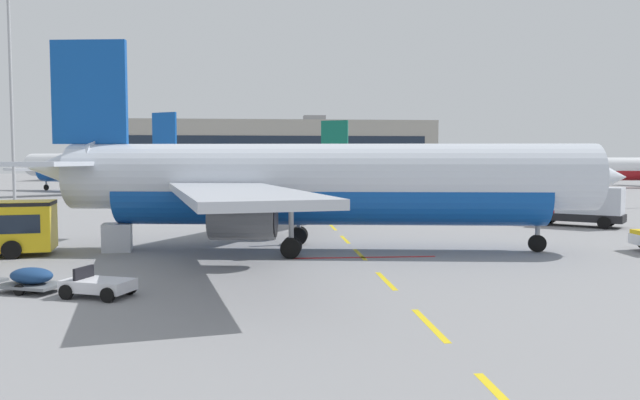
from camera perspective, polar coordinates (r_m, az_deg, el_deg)
ground at (r=57.50m, az=23.21°, el=-1.81°), size 400.00×400.00×0.00m
apron_paint_markings at (r=49.89m, az=0.95°, el=-2.30°), size 8.00×98.51×0.01m
airliner_foreground at (r=35.27m, az=-0.05°, el=1.62°), size 34.81×34.33×12.20m
airliner_mid_left at (r=107.14m, az=-19.88°, el=2.89°), size 33.54×31.46×12.59m
airliner_far_center at (r=82.46m, az=9.22°, el=2.46°), size 29.63×28.23×10.77m
catering_truck at (r=52.78m, az=23.06°, el=-0.48°), size 6.94×6.28×3.14m
ground_power_truck at (r=60.38m, az=20.55°, el=0.07°), size 3.77×7.34×3.14m
baggage_train at (r=28.07m, az=-27.58°, el=-6.37°), size 11.33×5.62×1.14m
uld_cargo_container at (r=37.21m, az=-18.41°, el=-3.33°), size 1.80×1.77×1.60m
apron_light_mast_near at (r=80.81m, az=-26.92°, el=10.76°), size 1.80×1.80×25.30m
terminal_satellite at (r=169.71m, az=-5.24°, el=4.65°), size 93.02×18.67×17.55m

